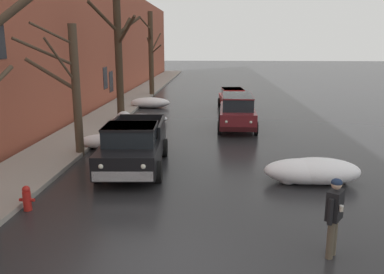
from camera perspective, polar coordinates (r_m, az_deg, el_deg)
name	(u,v)px	position (r m, az deg, el deg)	size (l,w,h in m)	color
ground_plane	(169,272)	(8.44, -3.29, -18.73)	(200.00, 200.00, 0.00)	#232326
left_sidewalk_slab	(112,113)	(26.33, -11.38, 3.39)	(2.59, 80.00, 0.16)	gray
brick_townhouse_facade	(80,40)	(26.47, -15.71, 13.22)	(0.63, 80.00, 9.35)	#9E4C38
snow_bank_near_corner_left	(138,118)	(23.16, -7.72, 2.66)	(3.15, 1.43, 0.68)	white
snow_bank_along_left_kerb	(319,171)	(13.71, 17.77, -4.63)	(2.68, 1.47, 0.82)	white
snow_bank_mid_block_left	(149,103)	(28.56, -6.12, 4.90)	(2.78, 1.29, 0.74)	white
snow_bank_near_corner_right	(302,172)	(13.55, 15.42, -4.80)	(2.57, 1.36, 0.79)	white
snow_bank_along_right_kerb	(108,142)	(17.67, -11.88, -0.64)	(2.62, 1.21, 0.64)	white
bare_tree_second_along_sidewalk	(73,87)	(16.37, -16.72, 6.84)	(2.00, 2.13, 5.20)	#4C3D2D
bare_tree_mid_block	(119,55)	(23.38, -10.40, 11.41)	(2.46, 3.73, 6.90)	#382B1E
bare_tree_far_down_block	(151,52)	(34.92, -5.89, 11.95)	(1.60, 3.40, 7.08)	#423323
pickup_truck_black_approaching_near_lane	(134,145)	(14.50, -8.36, -1.21)	(2.43, 5.28, 1.76)	black
suv_maroon_parked_kerbside_close	(237,110)	(21.37, 6.48, 3.80)	(2.09, 4.74, 1.82)	maroon
sedan_red_parked_kerbside_mid	(233,98)	(27.87, 5.84, 5.52)	(2.05, 4.28, 1.42)	red
pedestrian_with_coffee	(334,211)	(8.99, 19.69, -10.00)	(0.45, 0.59, 1.76)	brown
fire_hydrant	(27,198)	(11.87, -22.55, -8.07)	(0.42, 0.22, 0.71)	#B21E19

